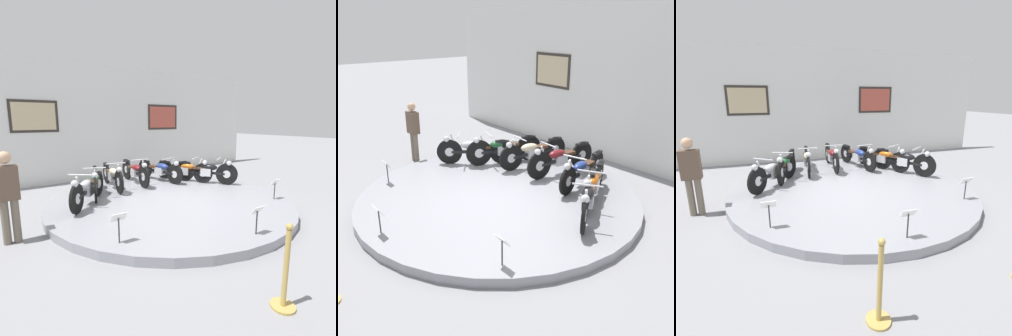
# 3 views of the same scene
# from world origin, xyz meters

# --- Properties ---
(ground_plane) EXTENTS (60.00, 60.00, 0.00)m
(ground_plane) POSITION_xyz_m (0.00, 0.00, 0.00)
(ground_plane) COLOR gray
(display_platform) EXTENTS (5.93, 5.93, 0.17)m
(display_platform) POSITION_xyz_m (0.00, 0.00, 0.09)
(display_platform) COLOR gray
(display_platform) RESTS_ON ground_plane
(back_wall) EXTENTS (14.00, 0.22, 4.07)m
(back_wall) POSITION_xyz_m (0.00, 4.05, 2.04)
(back_wall) COLOR silver
(back_wall) RESTS_ON ground_plane
(motorcycle_silver) EXTENTS (1.29, 1.59, 0.80)m
(motorcycle_silver) POSITION_xyz_m (-1.86, 0.67, 0.56)
(motorcycle_silver) COLOR black
(motorcycle_silver) RESTS_ON display_platform
(motorcycle_green) EXTENTS (0.75, 1.93, 0.81)m
(motorcycle_green) POSITION_xyz_m (-1.47, 1.29, 0.57)
(motorcycle_green) COLOR black
(motorcycle_green) RESTS_ON display_platform
(motorcycle_cream) EXTENTS (0.54, 1.99, 0.80)m
(motorcycle_cream) POSITION_xyz_m (-0.81, 1.72, 0.56)
(motorcycle_cream) COLOR black
(motorcycle_cream) RESTS_ON display_platform
(motorcycle_maroon) EXTENTS (0.54, 2.02, 0.81)m
(motorcycle_maroon) POSITION_xyz_m (-0.00, 1.87, 0.57)
(motorcycle_maroon) COLOR black
(motorcycle_maroon) RESTS_ON display_platform
(motorcycle_blue) EXTENTS (0.61, 1.94, 0.79)m
(motorcycle_blue) POSITION_xyz_m (0.82, 1.72, 0.55)
(motorcycle_blue) COLOR black
(motorcycle_blue) RESTS_ON display_platform
(motorcycle_orange) EXTENTS (0.98, 1.77, 0.79)m
(motorcycle_orange) POSITION_xyz_m (1.48, 1.29, 0.55)
(motorcycle_orange) COLOR black
(motorcycle_orange) RESTS_ON display_platform
(motorcycle_black) EXTENTS (1.17, 1.70, 0.81)m
(motorcycle_black) POSITION_xyz_m (1.86, 0.67, 0.57)
(motorcycle_black) COLOR black
(motorcycle_black) RESTS_ON display_platform
(info_placard_front_left) EXTENTS (0.26, 0.11, 0.51)m
(info_placard_front_left) POSITION_xyz_m (-2.09, -1.57, 0.54)
(info_placard_front_left) COLOR #333338
(info_placard_front_left) RESTS_ON display_platform
(info_placard_front_centre) EXTENTS (0.26, 0.11, 0.51)m
(info_placard_front_centre) POSITION_xyz_m (0.00, -2.61, 0.54)
(info_placard_front_centre) COLOR #333338
(info_placard_front_centre) RESTS_ON display_platform
(info_placard_front_right) EXTENTS (0.26, 0.11, 0.51)m
(info_placard_front_right) POSITION_xyz_m (2.09, -1.57, 0.54)
(info_placard_front_right) COLOR #333338
(info_placard_front_right) RESTS_ON display_platform
(visitor_standing) EXTENTS (0.36, 0.22, 1.62)m
(visitor_standing) POSITION_xyz_m (-3.49, -0.18, 0.91)
(visitor_standing) COLOR #6B6051
(visitor_standing) RESTS_ON ground_plane
(stanchion_post_left_of_entry) EXTENTS (0.28, 0.28, 1.02)m
(stanchion_post_left_of_entry) POSITION_xyz_m (-1.07, -3.81, 0.34)
(stanchion_post_left_of_entry) COLOR tan
(stanchion_post_left_of_entry) RESTS_ON ground_plane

